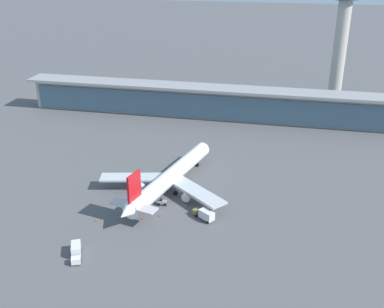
% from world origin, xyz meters
% --- Properties ---
extents(ground_plane, '(1200.00, 1200.00, 0.00)m').
position_xyz_m(ground_plane, '(0.00, 0.00, 0.00)').
color(ground_plane, '#515154').
extents(airliner_on_stand, '(43.41, 57.38, 15.45)m').
position_xyz_m(airliner_on_stand, '(-4.12, -0.76, 4.86)').
color(airliner_on_stand, white).
rests_on(airliner_on_stand, ground).
extents(service_truck_near_nose_white, '(5.08, 7.60, 3.10)m').
position_xyz_m(service_truck_near_nose_white, '(-18.42, -39.74, 1.69)').
color(service_truck_near_nose_white, silver).
rests_on(service_truck_near_nose_white, ground).
extents(service_truck_under_wing_grey, '(3.06, 2.06, 2.05)m').
position_xyz_m(service_truck_under_wing_grey, '(-4.18, -9.86, 0.87)').
color(service_truck_under_wing_grey, gray).
rests_on(service_truck_under_wing_grey, ground).
extents(service_truck_mid_apron_olive, '(7.30, 6.07, 3.10)m').
position_xyz_m(service_truck_mid_apron_olive, '(10.14, -15.30, 1.69)').
color(service_truck_mid_apron_olive, olive).
rests_on(service_truck_mid_apron_olive, ground).
extents(terminal_building, '(183.60, 12.80, 15.20)m').
position_xyz_m(terminal_building, '(0.00, 72.54, 7.87)').
color(terminal_building, '#B2ADA3').
rests_on(terminal_building, ground).
extents(control_tower, '(12.00, 12.00, 62.95)m').
position_xyz_m(control_tower, '(53.09, 106.33, 34.44)').
color(control_tower, '#B2ADA3').
rests_on(control_tower, ground).
extents(safety_cone_alpha, '(0.62, 0.62, 0.70)m').
position_xyz_m(safety_cone_alpha, '(-7.53, -18.91, 0.32)').
color(safety_cone_alpha, orange).
rests_on(safety_cone_alpha, ground).
extents(safety_cone_bravo, '(0.62, 0.62, 0.70)m').
position_xyz_m(safety_cone_bravo, '(-3.14, -16.41, 0.32)').
color(safety_cone_bravo, orange).
rests_on(safety_cone_bravo, ground).
extents(safety_cone_charlie, '(0.62, 0.62, 0.70)m').
position_xyz_m(safety_cone_charlie, '(-20.19, -22.98, 0.32)').
color(safety_cone_charlie, orange).
rests_on(safety_cone_charlie, ground).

